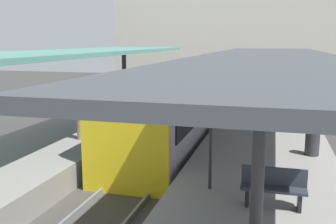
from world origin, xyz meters
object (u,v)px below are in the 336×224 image
object	(u,v)px
platform_bench	(274,186)
passenger_mid_platform	(293,104)
platform_sign	(211,124)
litter_bin	(312,143)
passenger_near_bench	(80,116)
commuter_train	(180,106)

from	to	relation	value
platform_bench	passenger_mid_platform	bearing A→B (deg)	85.15
platform_bench	platform_sign	distance (m)	2.01
litter_bin	passenger_near_bench	xyz separation A→B (m)	(-8.06, -0.14, 0.48)
platform_sign	passenger_near_bench	distance (m)	6.48
passenger_near_bench	platform_sign	bearing A→B (deg)	-33.29
platform_bench	litter_bin	size ratio (longest dim) A/B	1.75
platform_bench	passenger_near_bench	xyz separation A→B (m)	(-6.89, 4.20, 0.42)
commuter_train	passenger_near_bench	bearing A→B (deg)	-124.45
platform_bench	platform_sign	size ratio (longest dim) A/B	0.63
platform_sign	commuter_train	bearing A→B (deg)	108.86
platform_sign	passenger_mid_platform	distance (m)	8.85
passenger_mid_platform	platform_bench	bearing A→B (deg)	-94.85
platform_bench	passenger_near_bench	world-z (taller)	passenger_near_bench
platform_sign	litter_bin	xyz separation A→B (m)	(2.68, 3.68, -1.22)
litter_bin	passenger_mid_platform	xyz separation A→B (m)	(-0.39, 4.84, 0.47)
commuter_train	platform_bench	distance (m)	9.22
platform_bench	passenger_mid_platform	xyz separation A→B (m)	(0.78, 9.18, 0.41)
platform_sign	passenger_mid_platform	world-z (taller)	platform_sign
passenger_near_bench	passenger_mid_platform	distance (m)	9.14
platform_bench	passenger_near_bench	size ratio (longest dim) A/B	0.82
platform_bench	passenger_mid_platform	size ratio (longest dim) A/B	0.83
platform_sign	litter_bin	world-z (taller)	platform_sign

